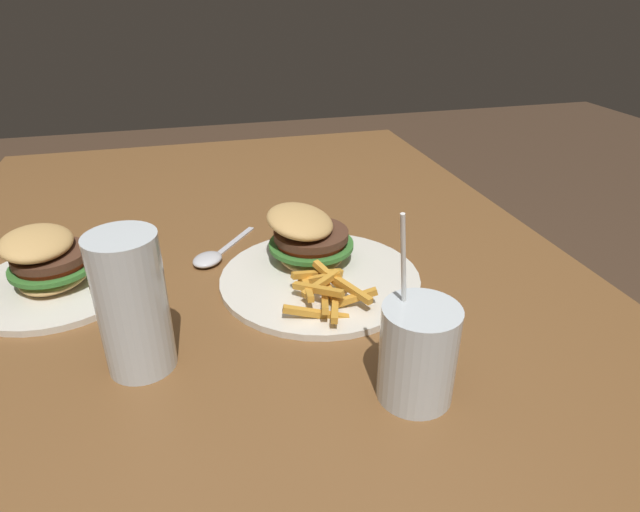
# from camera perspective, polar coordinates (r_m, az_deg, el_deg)

# --- Properties ---
(dining_table) EXTENTS (1.51, 1.05, 0.76)m
(dining_table) POSITION_cam_1_polar(r_m,az_deg,el_deg) (0.90, -7.05, -7.31)
(dining_table) COLOR brown
(dining_table) RESTS_ON ground_plane
(meal_plate_near) EXTENTS (0.30, 0.30, 0.10)m
(meal_plate_near) POSITION_cam_1_polar(r_m,az_deg,el_deg) (0.82, -0.75, 0.02)
(meal_plate_near) COLOR silver
(meal_plate_near) RESTS_ON dining_table
(beer_glass) EXTENTS (0.08, 0.08, 0.17)m
(beer_glass) POSITION_cam_1_polar(r_m,az_deg,el_deg) (0.64, -19.35, -5.11)
(beer_glass) COLOR silver
(beer_glass) RESTS_ON dining_table
(juice_glass) EXTENTS (0.08, 0.08, 0.22)m
(juice_glass) POSITION_cam_1_polar(r_m,az_deg,el_deg) (0.59, 10.36, -10.44)
(juice_glass) COLOR silver
(juice_glass) RESTS_ON dining_table
(spoon) EXTENTS (0.15, 0.13, 0.02)m
(spoon) POSITION_cam_1_polar(r_m,az_deg,el_deg) (0.89, -11.64, -0.17)
(spoon) COLOR silver
(spoon) RESTS_ON dining_table
(meal_plate_far) EXTENTS (0.25, 0.25, 0.10)m
(meal_plate_far) POSITION_cam_1_polar(r_m,az_deg,el_deg) (0.88, -26.71, -1.26)
(meal_plate_far) COLOR silver
(meal_plate_far) RESTS_ON dining_table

